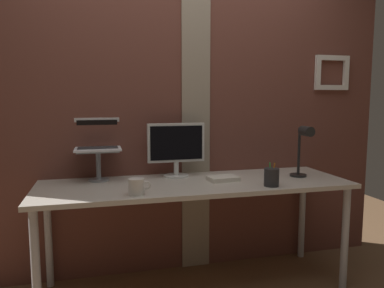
{
  "coord_description": "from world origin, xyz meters",
  "views": [
    {
      "loc": [
        -0.58,
        -2.4,
        1.31
      ],
      "look_at": [
        0.06,
        0.07,
        1.0
      ],
      "focal_mm": 34.46,
      "sensor_mm": 36.0,
      "label": 1
    }
  ],
  "objects_px": {
    "desk_lamp": "(303,146)",
    "coffee_mug": "(137,187)",
    "laptop": "(98,141)",
    "pen_cup": "(272,177)",
    "monitor": "(176,146)"
  },
  "relations": [
    {
      "from": "desk_lamp",
      "to": "coffee_mug",
      "type": "relative_size",
      "value": 2.77
    },
    {
      "from": "laptop",
      "to": "desk_lamp",
      "type": "height_order",
      "value": "laptop"
    },
    {
      "from": "laptop",
      "to": "desk_lamp",
      "type": "bearing_deg",
      "value": -13.22
    },
    {
      "from": "desk_lamp",
      "to": "laptop",
      "type": "bearing_deg",
      "value": 166.78
    },
    {
      "from": "desk_lamp",
      "to": "coffee_mug",
      "type": "height_order",
      "value": "desk_lamp"
    },
    {
      "from": "laptop",
      "to": "pen_cup",
      "type": "height_order",
      "value": "laptop"
    },
    {
      "from": "laptop",
      "to": "desk_lamp",
      "type": "distance_m",
      "value": 1.45
    },
    {
      "from": "laptop",
      "to": "coffee_mug",
      "type": "distance_m",
      "value": 0.6
    },
    {
      "from": "monitor",
      "to": "pen_cup",
      "type": "height_order",
      "value": "monitor"
    },
    {
      "from": "monitor",
      "to": "laptop",
      "type": "xyz_separation_m",
      "value": [
        -0.55,
        0.07,
        0.05
      ]
    },
    {
      "from": "coffee_mug",
      "to": "monitor",
      "type": "bearing_deg",
      "value": 53.26
    },
    {
      "from": "monitor",
      "to": "pen_cup",
      "type": "distance_m",
      "value": 0.72
    },
    {
      "from": "monitor",
      "to": "desk_lamp",
      "type": "relative_size",
      "value": 1.11
    },
    {
      "from": "pen_cup",
      "to": "coffee_mug",
      "type": "distance_m",
      "value": 0.87
    },
    {
      "from": "laptop",
      "to": "pen_cup",
      "type": "relative_size",
      "value": 2.01
    }
  ]
}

